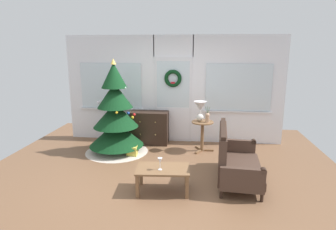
{
  "coord_description": "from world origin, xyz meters",
  "views": [
    {
      "loc": [
        0.67,
        -4.78,
        2.25
      ],
      "look_at": [
        0.05,
        0.55,
        1.0
      ],
      "focal_mm": 30.84,
      "sensor_mm": 36.0,
      "label": 1
    }
  ],
  "objects_px": {
    "table_lamp": "(200,108)",
    "settee_sofa": "(233,160)",
    "gift_box": "(132,151)",
    "coffee_table": "(163,171)",
    "flower_vase": "(207,117)",
    "christmas_tree": "(116,119)",
    "dresser_cabinet": "(149,127)",
    "side_table": "(202,130)",
    "wine_glass": "(160,161)"
  },
  "relations": [
    {
      "from": "coffee_table",
      "to": "settee_sofa",
      "type": "bearing_deg",
      "value": 25.05
    },
    {
      "from": "settee_sofa",
      "to": "dresser_cabinet",
      "type": "bearing_deg",
      "value": 134.63
    },
    {
      "from": "side_table",
      "to": "flower_vase",
      "type": "bearing_deg",
      "value": -30.96
    },
    {
      "from": "wine_glass",
      "to": "side_table",
      "type": "bearing_deg",
      "value": 72.0
    },
    {
      "from": "wine_glass",
      "to": "dresser_cabinet",
      "type": "bearing_deg",
      "value": 104.04
    },
    {
      "from": "gift_box",
      "to": "flower_vase",
      "type": "bearing_deg",
      "value": 15.2
    },
    {
      "from": "dresser_cabinet",
      "to": "settee_sofa",
      "type": "distance_m",
      "value": 2.55
    },
    {
      "from": "settee_sofa",
      "to": "coffee_table",
      "type": "relative_size",
      "value": 1.71
    },
    {
      "from": "flower_vase",
      "to": "coffee_table",
      "type": "distance_m",
      "value": 2.08
    },
    {
      "from": "table_lamp",
      "to": "flower_vase",
      "type": "xyz_separation_m",
      "value": [
        0.16,
        -0.1,
        -0.17
      ]
    },
    {
      "from": "dresser_cabinet",
      "to": "flower_vase",
      "type": "height_order",
      "value": "flower_vase"
    },
    {
      "from": "christmas_tree",
      "to": "dresser_cabinet",
      "type": "height_order",
      "value": "christmas_tree"
    },
    {
      "from": "wine_glass",
      "to": "christmas_tree",
      "type": "bearing_deg",
      "value": 124.82
    },
    {
      "from": "table_lamp",
      "to": "dresser_cabinet",
      "type": "bearing_deg",
      "value": 163.25
    },
    {
      "from": "gift_box",
      "to": "settee_sofa",
      "type": "bearing_deg",
      "value": -24.75
    },
    {
      "from": "dresser_cabinet",
      "to": "wine_glass",
      "type": "distance_m",
      "value": 2.5
    },
    {
      "from": "side_table",
      "to": "wine_glass",
      "type": "bearing_deg",
      "value": -108.0
    },
    {
      "from": "dresser_cabinet",
      "to": "gift_box",
      "type": "distance_m",
      "value": 0.96
    },
    {
      "from": "dresser_cabinet",
      "to": "side_table",
      "type": "height_order",
      "value": "dresser_cabinet"
    },
    {
      "from": "table_lamp",
      "to": "coffee_table",
      "type": "relative_size",
      "value": 0.5
    },
    {
      "from": "side_table",
      "to": "wine_glass",
      "type": "height_order",
      "value": "side_table"
    },
    {
      "from": "coffee_table",
      "to": "side_table",
      "type": "bearing_deg",
      "value": 72.39
    },
    {
      "from": "side_table",
      "to": "coffee_table",
      "type": "relative_size",
      "value": 0.77
    },
    {
      "from": "christmas_tree",
      "to": "gift_box",
      "type": "bearing_deg",
      "value": -29.65
    },
    {
      "from": "dresser_cabinet",
      "to": "gift_box",
      "type": "bearing_deg",
      "value": -103.62
    },
    {
      "from": "settee_sofa",
      "to": "table_lamp",
      "type": "relative_size",
      "value": 3.42
    },
    {
      "from": "coffee_table",
      "to": "gift_box",
      "type": "distance_m",
      "value": 1.71
    },
    {
      "from": "coffee_table",
      "to": "flower_vase",
      "type": "bearing_deg",
      "value": 69.18
    },
    {
      "from": "flower_vase",
      "to": "gift_box",
      "type": "xyz_separation_m",
      "value": [
        -1.58,
        -0.43,
        -0.69
      ]
    },
    {
      "from": "side_table",
      "to": "table_lamp",
      "type": "bearing_deg",
      "value": 146.31
    },
    {
      "from": "wine_glass",
      "to": "flower_vase",
      "type": "bearing_deg",
      "value": 68.9
    },
    {
      "from": "side_table",
      "to": "christmas_tree",
      "type": "bearing_deg",
      "value": -172.16
    },
    {
      "from": "table_lamp",
      "to": "settee_sofa",
      "type": "bearing_deg",
      "value": -67.86
    },
    {
      "from": "christmas_tree",
      "to": "gift_box",
      "type": "distance_m",
      "value": 0.78
    },
    {
      "from": "coffee_table",
      "to": "gift_box",
      "type": "height_order",
      "value": "coffee_table"
    },
    {
      "from": "christmas_tree",
      "to": "wine_glass",
      "type": "bearing_deg",
      "value": -55.18
    },
    {
      "from": "settee_sofa",
      "to": "side_table",
      "type": "relative_size",
      "value": 2.22
    },
    {
      "from": "dresser_cabinet",
      "to": "flower_vase",
      "type": "relative_size",
      "value": 2.57
    },
    {
      "from": "dresser_cabinet",
      "to": "side_table",
      "type": "bearing_deg",
      "value": -17.66
    },
    {
      "from": "settee_sofa",
      "to": "christmas_tree",
      "type": "bearing_deg",
      "value": 154.4
    },
    {
      "from": "coffee_table",
      "to": "table_lamp",
      "type": "bearing_deg",
      "value": 74.31
    },
    {
      "from": "settee_sofa",
      "to": "gift_box",
      "type": "height_order",
      "value": "settee_sofa"
    },
    {
      "from": "dresser_cabinet",
      "to": "settee_sofa",
      "type": "relative_size",
      "value": 0.6
    },
    {
      "from": "christmas_tree",
      "to": "coffee_table",
      "type": "xyz_separation_m",
      "value": [
        1.26,
        -1.69,
        -0.4
      ]
    },
    {
      "from": "table_lamp",
      "to": "flower_vase",
      "type": "distance_m",
      "value": 0.25
    },
    {
      "from": "coffee_table",
      "to": "wine_glass",
      "type": "bearing_deg",
      "value": -118.63
    },
    {
      "from": "flower_vase",
      "to": "gift_box",
      "type": "height_order",
      "value": "flower_vase"
    },
    {
      "from": "gift_box",
      "to": "dresser_cabinet",
      "type": "bearing_deg",
      "value": 76.38
    },
    {
      "from": "side_table",
      "to": "flower_vase",
      "type": "xyz_separation_m",
      "value": [
        0.1,
        -0.06,
        0.31
      ]
    },
    {
      "from": "flower_vase",
      "to": "wine_glass",
      "type": "xyz_separation_m",
      "value": [
        -0.76,
        -1.96,
        -0.26
      ]
    }
  ]
}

